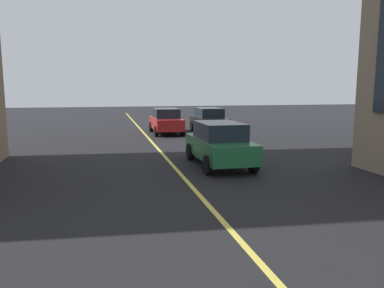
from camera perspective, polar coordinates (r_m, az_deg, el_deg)
name	(u,v)px	position (r m, az deg, el deg)	size (l,w,h in m)	color
lane_centre_line	(190,185)	(12.74, -0.28, -6.37)	(80.00, 0.16, 0.01)	#D8C64C
car_black_far	(209,120)	(28.08, 2.63, 3.78)	(4.70, 2.14, 1.88)	black
car_red_mid	(166,121)	(27.35, -4.08, 3.64)	(4.70, 2.14, 1.88)	#B21E1E
car_green_near	(219,143)	(15.78, 4.30, 0.08)	(4.70, 2.14, 1.88)	#1E6038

